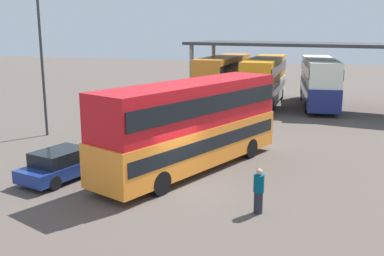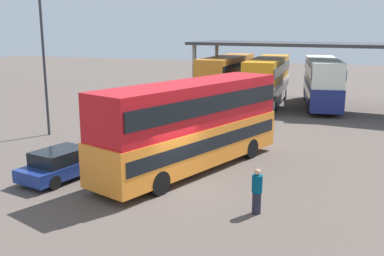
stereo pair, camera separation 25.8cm
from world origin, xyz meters
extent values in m
plane|color=#554B44|center=(0.00, 0.00, 0.00)|extent=(140.00, 140.00, 0.00)
cube|color=orange|center=(-0.49, 2.76, 1.26)|extent=(5.91, 11.09, 1.81)
cube|color=red|center=(-0.49, 2.76, 3.15)|extent=(5.77, 10.86, 1.97)
cube|color=black|center=(-0.49, 2.76, 1.47)|extent=(5.80, 10.69, 0.62)
cube|color=black|center=(-0.49, 2.76, 3.24)|extent=(5.80, 10.69, 0.79)
cube|color=black|center=(1.28, 7.85, 1.53)|extent=(2.02, 0.78, 1.09)
cube|color=orange|center=(1.28, 7.85, 2.40)|extent=(1.66, 0.64, 0.36)
cylinder|color=black|center=(-0.43, 6.32, 0.50)|extent=(0.59, 1.04, 1.00)
cylinder|color=black|center=(1.68, 5.58, 0.50)|extent=(0.59, 1.04, 1.00)
cylinder|color=black|center=(-2.65, -0.06, 0.50)|extent=(0.59, 1.04, 1.00)
cylinder|color=black|center=(-0.54, -0.79, 0.50)|extent=(0.59, 1.04, 1.00)
cube|color=navy|center=(-5.37, -0.38, 0.49)|extent=(2.49, 4.33, 0.55)
cube|color=black|center=(-5.41, -0.58, 1.06)|extent=(1.99, 2.51, 0.58)
cylinder|color=black|center=(-5.89, 1.01, 0.30)|extent=(0.31, 0.63, 0.60)
cylinder|color=black|center=(-4.36, 0.70, 0.30)|extent=(0.31, 0.63, 0.60)
cylinder|color=black|center=(-6.39, -1.46, 0.30)|extent=(0.31, 0.63, 0.60)
cylinder|color=black|center=(-4.86, -1.77, 0.30)|extent=(0.31, 0.63, 0.60)
cube|color=white|center=(-4.67, 22.82, 1.23)|extent=(2.67, 10.63, 1.76)
cube|color=orange|center=(-4.67, 22.82, 3.06)|extent=(2.59, 10.42, 1.91)
cube|color=black|center=(-4.67, 22.82, 1.44)|extent=(2.70, 10.21, 0.60)
cube|color=black|center=(-4.67, 22.82, 3.16)|extent=(2.70, 10.21, 0.76)
cube|color=black|center=(-4.60, 28.07, 1.49)|extent=(2.16, 0.13, 1.06)
cube|color=orange|center=(-4.60, 28.07, 2.34)|extent=(1.78, 0.10, 0.36)
cylinder|color=black|center=(-5.78, 26.12, 0.50)|extent=(0.29, 1.00, 1.00)
cylinder|color=black|center=(-3.48, 26.09, 0.50)|extent=(0.29, 1.00, 1.00)
cylinder|color=black|center=(-5.86, 19.55, 0.50)|extent=(0.29, 1.00, 1.00)
cylinder|color=black|center=(-3.56, 19.52, 0.50)|extent=(0.29, 1.00, 1.00)
cube|color=silver|center=(-0.77, 22.02, 1.23)|extent=(3.06, 11.63, 1.76)
cube|color=orange|center=(-0.77, 22.02, 3.06)|extent=(2.98, 11.39, 1.91)
cube|color=black|center=(-0.77, 22.02, 1.44)|extent=(3.08, 11.17, 0.60)
cube|color=black|center=(-0.77, 22.02, 3.16)|extent=(3.08, 11.17, 0.76)
cube|color=black|center=(-1.06, 27.71, 1.49)|extent=(2.12, 0.21, 1.06)
cube|color=orange|center=(-1.06, 27.71, 2.34)|extent=(1.74, 0.17, 0.36)
cylinder|color=black|center=(-2.07, 25.53, 0.50)|extent=(0.33, 1.01, 1.00)
cylinder|color=black|center=(0.17, 25.64, 0.50)|extent=(0.33, 1.01, 1.00)
cylinder|color=black|center=(-1.72, 18.40, 0.50)|extent=(0.33, 1.01, 1.00)
cylinder|color=black|center=(0.53, 18.51, 0.50)|extent=(0.33, 1.01, 1.00)
cube|color=navy|center=(3.71, 22.65, 1.23)|extent=(4.13, 10.90, 1.76)
cube|color=white|center=(3.71, 22.65, 3.07)|extent=(4.02, 10.68, 1.91)
cube|color=black|center=(3.71, 22.65, 1.44)|extent=(4.10, 10.49, 0.60)
cube|color=black|center=(3.71, 22.65, 3.16)|extent=(4.10, 10.49, 0.76)
cube|color=black|center=(2.86, 27.85, 1.50)|extent=(2.06, 0.43, 1.06)
cube|color=orange|center=(2.86, 27.85, 2.34)|extent=(1.70, 0.36, 0.36)
cylinder|color=black|center=(2.09, 25.73, 0.50)|extent=(0.44, 1.03, 1.00)
cylinder|color=black|center=(4.26, 26.08, 0.50)|extent=(0.44, 1.03, 1.00)
cylinder|color=black|center=(3.15, 19.21, 0.50)|extent=(0.44, 1.03, 1.00)
cylinder|color=black|center=(5.33, 19.57, 0.50)|extent=(0.44, 1.03, 1.00)
cube|color=#33353A|center=(4.33, 21.69, 5.21)|extent=(24.00, 8.71, 0.25)
cylinder|color=#9E9B93|center=(-6.43, 25.38, 2.54)|extent=(0.36, 0.36, 5.08)
cylinder|color=#9E9B93|center=(-7.00, 20.72, 2.54)|extent=(0.36, 0.36, 5.08)
cylinder|color=#33353A|center=(-11.32, 6.19, 4.29)|extent=(0.16, 0.16, 8.57)
cylinder|color=#262633|center=(3.48, -1.22, 0.40)|extent=(0.32, 0.32, 0.81)
cylinder|color=#054862|center=(3.48, -1.22, 1.13)|extent=(0.38, 0.38, 0.64)
sphere|color=tan|center=(3.48, -1.22, 1.56)|extent=(0.23, 0.23, 0.23)
camera|label=1|loc=(6.35, -16.22, 6.54)|focal=41.82mm
camera|label=2|loc=(6.59, -16.13, 6.54)|focal=41.82mm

